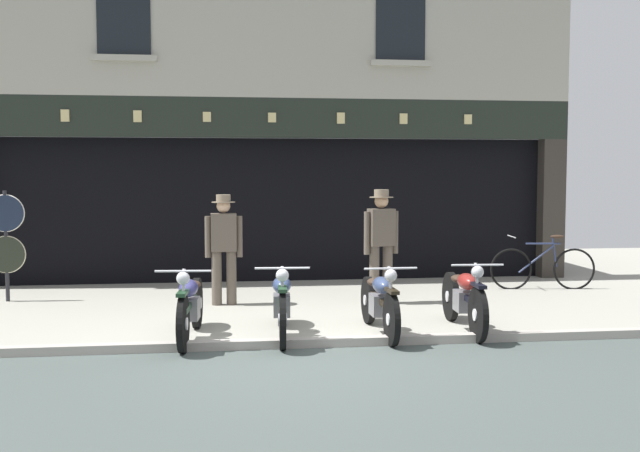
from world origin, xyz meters
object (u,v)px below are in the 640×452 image
(salesman_left, at_px, (224,244))
(advert_board_far, at_px, (479,183))
(advert_board_near, at_px, (431,186))
(tyre_sign_pole, at_px, (6,235))
(motorcycle_left, at_px, (190,304))
(leaning_bicycle, at_px, (543,267))
(motorcycle_center_right, at_px, (464,297))
(shopkeeper_center, at_px, (381,240))
(motorcycle_center, at_px, (380,301))
(motorcycle_center_left, at_px, (282,301))

(salesman_left, bearing_deg, advert_board_far, -153.86)
(advert_board_near, height_order, advert_board_far, advert_board_far)
(tyre_sign_pole, bearing_deg, advert_board_near, 13.52)
(motorcycle_left, relative_size, advert_board_far, 1.93)
(advert_board_near, bearing_deg, leaning_bicycle, -47.29)
(advert_board_far, relative_size, leaning_bicycle, 0.57)
(motorcycle_center_right, height_order, salesman_left, salesman_left)
(motorcycle_left, height_order, salesman_left, salesman_left)
(shopkeeper_center, distance_m, advert_board_far, 3.69)
(advert_board_near, bearing_deg, motorcycle_left, -131.85)
(motorcycle_left, distance_m, shopkeeper_center, 3.54)
(tyre_sign_pole, distance_m, advert_board_far, 8.35)
(shopkeeper_center, bearing_deg, advert_board_far, -145.16)
(tyre_sign_pole, bearing_deg, shopkeeper_center, -9.08)
(motorcycle_center, distance_m, salesman_left, 3.03)
(leaning_bicycle, bearing_deg, motorcycle_center, 138.82)
(salesman_left, height_order, tyre_sign_pole, tyre_sign_pole)
(tyre_sign_pole, relative_size, leaning_bicycle, 0.96)
(leaning_bicycle, bearing_deg, motorcycle_center_left, 130.48)
(motorcycle_center_right, bearing_deg, shopkeeper_center, -70.34)
(salesman_left, distance_m, tyre_sign_pole, 3.40)
(tyre_sign_pole, xyz_separation_m, leaning_bicycle, (8.71, 0.09, -0.64))
(motorcycle_center_right, relative_size, shopkeeper_center, 1.13)
(leaning_bicycle, bearing_deg, salesman_left, 105.64)
(shopkeeper_center, xyz_separation_m, tyre_sign_pole, (-5.68, 0.91, 0.05))
(motorcycle_center, xyz_separation_m, salesman_left, (-1.89, 2.31, 0.50))
(motorcycle_center_left, height_order, advert_board_near, advert_board_near)
(advert_board_far, bearing_deg, leaning_bicycle, -70.70)
(motorcycle_left, relative_size, motorcycle_center, 1.02)
(motorcycle_center, distance_m, advert_board_near, 5.33)
(advert_board_far, bearing_deg, motorcycle_center_left, -131.02)
(motorcycle_left, height_order, leaning_bicycle, leaning_bicycle)
(motorcycle_center_right, relative_size, advert_board_near, 2.20)
(motorcycle_center_left, relative_size, advert_board_far, 1.97)
(motorcycle_center, distance_m, motorcycle_center_right, 1.09)
(motorcycle_center_right, xyz_separation_m, salesman_left, (-2.98, 2.26, 0.49))
(leaning_bicycle, bearing_deg, tyre_sign_pole, 97.63)
(motorcycle_center, bearing_deg, motorcycle_center_right, -178.11)
(motorcycle_center_left, distance_m, advert_board_far, 6.44)
(advert_board_near, bearing_deg, salesman_left, -147.64)
(advert_board_near, relative_size, advert_board_far, 0.88)
(motorcycle_center_left, distance_m, leaning_bicycle, 5.64)
(tyre_sign_pole, bearing_deg, motorcycle_center_right, -25.41)
(motorcycle_center_right, bearing_deg, leaning_bicycle, -124.90)
(shopkeeper_center, distance_m, tyre_sign_pole, 5.75)
(shopkeeper_center, relative_size, leaning_bicycle, 0.97)
(motorcycle_left, bearing_deg, advert_board_far, -132.72)
(motorcycle_center_left, bearing_deg, motorcycle_center, -177.35)
(advert_board_far, bearing_deg, shopkeeper_center, -132.94)
(motorcycle_center_left, height_order, tyre_sign_pole, tyre_sign_pole)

